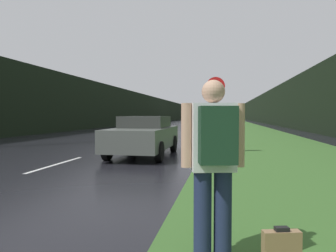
{
  "coord_description": "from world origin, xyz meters",
  "views": [
    {
      "loc": [
        4.92,
        0.3,
        1.48
      ],
      "look_at": [
        2.16,
        15.29,
        0.93
      ],
      "focal_mm": 32.0,
      "sensor_mm": 36.0,
      "label": 1
    }
  ],
  "objects_px": {
    "car_passing_far": "(200,122)",
    "stop_sign": "(215,107)",
    "car_passing_near": "(144,135)",
    "hitchhiker_with_backpack": "(214,159)",
    "delivery_truck": "(194,114)",
    "suitcase": "(281,248)"
  },
  "relations": [
    {
      "from": "hitchhiker_with_backpack",
      "to": "car_passing_far",
      "type": "distance_m",
      "value": 34.09
    },
    {
      "from": "hitchhiker_with_backpack",
      "to": "car_passing_near",
      "type": "height_order",
      "value": "hitchhiker_with_backpack"
    },
    {
      "from": "stop_sign",
      "to": "delivery_truck",
      "type": "distance_m",
      "value": 60.6
    },
    {
      "from": "stop_sign",
      "to": "car_passing_far",
      "type": "height_order",
      "value": "stop_sign"
    },
    {
      "from": "suitcase",
      "to": "car_passing_far",
      "type": "relative_size",
      "value": 0.09
    },
    {
      "from": "hitchhiker_with_backpack",
      "to": "car_passing_near",
      "type": "xyz_separation_m",
      "value": [
        -2.77,
        7.67,
        -0.3
      ]
    },
    {
      "from": "hitchhiker_with_backpack",
      "to": "delivery_truck",
      "type": "height_order",
      "value": "delivery_truck"
    },
    {
      "from": "car_passing_far",
      "to": "stop_sign",
      "type": "bearing_deg",
      "value": 95.74
    },
    {
      "from": "hitchhiker_with_backpack",
      "to": "car_passing_far",
      "type": "relative_size",
      "value": 0.4
    },
    {
      "from": "car_passing_near",
      "to": "car_passing_far",
      "type": "distance_m",
      "value": 26.31
    },
    {
      "from": "stop_sign",
      "to": "car_passing_far",
      "type": "relative_size",
      "value": 0.64
    },
    {
      "from": "hitchhiker_with_backpack",
      "to": "car_passing_near",
      "type": "relative_size",
      "value": 0.42
    },
    {
      "from": "suitcase",
      "to": "car_passing_near",
      "type": "bearing_deg",
      "value": 100.54
    },
    {
      "from": "hitchhiker_with_backpack",
      "to": "suitcase",
      "type": "relative_size",
      "value": 4.71
    },
    {
      "from": "suitcase",
      "to": "car_passing_far",
      "type": "distance_m",
      "value": 34.07
    },
    {
      "from": "car_passing_near",
      "to": "car_passing_far",
      "type": "bearing_deg",
      "value": -90.0
    },
    {
      "from": "stop_sign",
      "to": "suitcase",
      "type": "distance_m",
      "value": 8.55
    },
    {
      "from": "hitchhiker_with_backpack",
      "to": "delivery_truck",
      "type": "distance_m",
      "value": 69.02
    },
    {
      "from": "car_passing_far",
      "to": "delivery_truck",
      "type": "relative_size",
      "value": 0.51
    },
    {
      "from": "stop_sign",
      "to": "car_passing_near",
      "type": "xyz_separation_m",
      "value": [
        -2.57,
        -0.77,
        -1.06
      ]
    },
    {
      "from": "car_passing_near",
      "to": "car_passing_far",
      "type": "xyz_separation_m",
      "value": [
        -0.0,
        26.31,
        -0.09
      ]
    },
    {
      "from": "stop_sign",
      "to": "car_passing_near",
      "type": "bearing_deg",
      "value": -163.34
    }
  ]
}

